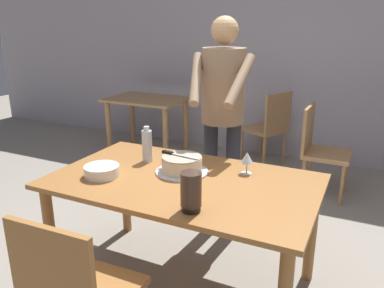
% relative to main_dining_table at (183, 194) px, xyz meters
% --- Properties ---
extents(ground_plane, '(14.00, 14.00, 0.00)m').
position_rel_main_dining_table_xyz_m(ground_plane, '(0.00, 0.00, -0.65)').
color(ground_plane, gray).
extents(back_wall, '(10.00, 0.12, 2.70)m').
position_rel_main_dining_table_xyz_m(back_wall, '(0.00, 2.91, 0.70)').
color(back_wall, '#ADA8B2').
rests_on(back_wall, ground_plane).
extents(main_dining_table, '(1.63, 0.97, 0.75)m').
position_rel_main_dining_table_xyz_m(main_dining_table, '(0.00, 0.00, 0.00)').
color(main_dining_table, '#9E6633').
rests_on(main_dining_table, ground_plane).
extents(cake_on_platter, '(0.34, 0.34, 0.11)m').
position_rel_main_dining_table_xyz_m(cake_on_platter, '(-0.06, 0.10, 0.15)').
color(cake_on_platter, silver).
rests_on(cake_on_platter, main_dining_table).
extents(cake_knife, '(0.27, 0.06, 0.02)m').
position_rel_main_dining_table_xyz_m(cake_knife, '(-0.13, 0.10, 0.22)').
color(cake_knife, silver).
rests_on(cake_knife, cake_on_platter).
extents(plate_stack, '(0.22, 0.22, 0.07)m').
position_rel_main_dining_table_xyz_m(plate_stack, '(-0.48, -0.18, 0.14)').
color(plate_stack, white).
rests_on(plate_stack, main_dining_table).
extents(wine_glass_near, '(0.08, 0.08, 0.14)m').
position_rel_main_dining_table_xyz_m(wine_glass_near, '(0.32, 0.26, 0.20)').
color(wine_glass_near, silver).
rests_on(wine_glass_near, main_dining_table).
extents(water_bottle, '(0.07, 0.07, 0.25)m').
position_rel_main_dining_table_xyz_m(water_bottle, '(-0.37, 0.18, 0.22)').
color(water_bottle, silver).
rests_on(water_bottle, main_dining_table).
extents(hurricane_lamp, '(0.11, 0.11, 0.21)m').
position_rel_main_dining_table_xyz_m(hurricane_lamp, '(0.22, -0.35, 0.21)').
color(hurricane_lamp, black).
rests_on(hurricane_lamp, main_dining_table).
extents(person_cutting_cake, '(0.46, 0.57, 1.72)m').
position_rel_main_dining_table_xyz_m(person_cutting_cake, '(-0.02, 0.69, 0.43)').
color(person_cutting_cake, '#2D2D38').
rests_on(person_cutting_cake, ground_plane).
extents(background_table, '(1.00, 0.70, 0.74)m').
position_rel_main_dining_table_xyz_m(background_table, '(-1.65, 2.21, -0.07)').
color(background_table, tan).
rests_on(background_table, ground_plane).
extents(background_chair_1, '(0.59, 0.59, 0.90)m').
position_rel_main_dining_table_xyz_m(background_chair_1, '(-0.10, 2.47, -0.16)').
color(background_chair_1, tan).
rests_on(background_chair_1, ground_plane).
extents(background_chair_2, '(0.45, 0.45, 0.90)m').
position_rel_main_dining_table_xyz_m(background_chair_2, '(0.58, 1.85, -0.16)').
color(background_chair_2, tan).
rests_on(background_chair_2, ground_plane).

